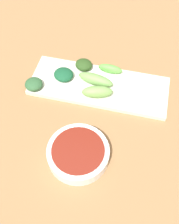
% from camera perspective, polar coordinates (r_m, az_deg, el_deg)
% --- Properties ---
extents(tabletop, '(2.10, 2.10, 0.02)m').
position_cam_1_polar(tabletop, '(0.68, -0.50, -0.96)').
color(tabletop, olive).
rests_on(tabletop, ground).
extents(sauce_bowl, '(0.14, 0.14, 0.03)m').
position_cam_1_polar(sauce_bowl, '(0.60, -2.36, -8.51)').
color(sauce_bowl, white).
rests_on(sauce_bowl, tabletop).
extents(serving_plate, '(0.13, 0.36, 0.01)m').
position_cam_1_polar(serving_plate, '(0.72, 1.95, 5.42)').
color(serving_plate, silver).
rests_on(serving_plate, tabletop).
extents(broccoli_leafy_0, '(0.05, 0.05, 0.02)m').
position_cam_1_polar(broccoli_leafy_0, '(0.71, -11.52, 5.70)').
color(broccoli_leafy_0, '#2E5C34').
rests_on(broccoli_leafy_0, serving_plate).
extents(broccoli_stalk_1, '(0.02, 0.07, 0.02)m').
position_cam_1_polar(broccoli_stalk_1, '(0.74, 4.34, 8.95)').
color(broccoli_stalk_1, '#62B948').
rests_on(broccoli_stalk_1, serving_plate).
extents(broccoli_leafy_2, '(0.05, 0.05, 0.02)m').
position_cam_1_polar(broccoli_leafy_2, '(0.75, -1.20, 9.80)').
color(broccoli_leafy_2, '#2B4B1D').
rests_on(broccoli_leafy_2, serving_plate).
extents(broccoli_stalk_3, '(0.04, 0.10, 0.03)m').
position_cam_1_polar(broccoli_stalk_3, '(0.71, 1.65, 6.70)').
color(broccoli_stalk_3, '#73A654').
rests_on(broccoli_stalk_3, serving_plate).
extents(broccoli_leafy_4, '(0.06, 0.06, 0.02)m').
position_cam_1_polar(broccoli_leafy_4, '(0.72, -5.42, 7.77)').
color(broccoli_leafy_4, '#185231').
rests_on(broccoli_leafy_4, serving_plate).
extents(broccoli_stalk_5, '(0.05, 0.08, 0.03)m').
position_cam_1_polar(broccoli_stalk_5, '(0.68, 1.61, 4.21)').
color(broccoli_stalk_5, '#77AC55').
rests_on(broccoli_stalk_5, serving_plate).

